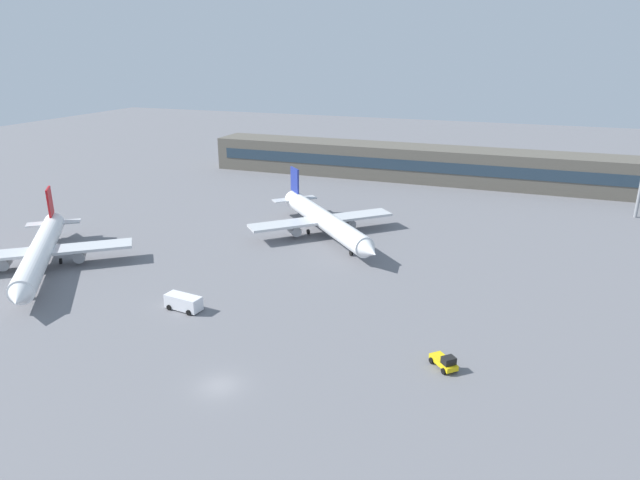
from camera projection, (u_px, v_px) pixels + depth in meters
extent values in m
plane|color=slate|center=(340.00, 259.00, 94.36)|extent=(400.00, 400.00, 0.00)
cube|color=#5B564C|center=(416.00, 163.00, 150.15)|extent=(115.23, 12.00, 9.00)
cube|color=#263847|center=(412.00, 166.00, 144.65)|extent=(109.46, 0.16, 2.80)
cylinder|color=white|center=(40.00, 252.00, 88.98)|extent=(23.25, 28.59, 3.53)
cone|color=white|center=(18.00, 298.00, 72.46)|extent=(5.03, 5.12, 3.35)
cone|color=white|center=(56.00, 220.00, 105.35)|extent=(4.11, 4.30, 2.47)
cube|color=red|center=(50.00, 202.00, 101.41)|extent=(2.77, 3.43, 5.11)
cube|color=silver|center=(54.00, 223.00, 103.01)|extent=(8.93, 7.74, 0.22)
cube|color=silver|center=(42.00, 251.00, 89.91)|extent=(24.75, 20.58, 0.46)
cylinder|color=gray|center=(5.00, 263.00, 88.78)|extent=(3.29, 3.49, 1.86)
cylinder|color=gray|center=(80.00, 255.00, 91.90)|extent=(3.29, 3.49, 1.86)
cylinder|color=black|center=(30.00, 296.00, 79.27)|extent=(0.86, 0.96, 0.93)
cylinder|color=black|center=(29.00, 264.00, 90.83)|extent=(0.86, 0.96, 0.93)
cylinder|color=black|center=(61.00, 261.00, 92.18)|extent=(0.86, 0.96, 0.93)
cylinder|color=white|center=(324.00, 220.00, 105.32)|extent=(26.01, 27.16, 3.59)
cone|color=white|center=(370.00, 251.00, 89.11)|extent=(5.19, 5.21, 3.41)
cone|color=white|center=(290.00, 197.00, 121.38)|extent=(4.29, 4.34, 2.51)
cube|color=navy|center=(295.00, 180.00, 117.46)|extent=(3.11, 3.25, 5.20)
cube|color=silver|center=(295.00, 199.00, 119.08)|extent=(8.68, 8.42, 0.23)
cube|color=silver|center=(322.00, 220.00, 106.23)|extent=(23.69, 22.79, 0.47)
cylinder|color=gray|center=(294.00, 230.00, 104.58)|extent=(3.45, 3.49, 1.89)
cylinder|color=gray|center=(349.00, 223.00, 108.76)|extent=(3.45, 3.49, 1.89)
cylinder|color=black|center=(351.00, 253.00, 95.82)|extent=(0.92, 0.95, 0.94)
cylinder|color=black|center=(308.00, 232.00, 106.92)|extent=(0.92, 0.95, 0.94)
cylinder|color=black|center=(332.00, 229.00, 108.73)|extent=(0.92, 0.95, 0.94)
cube|color=yellow|center=(443.00, 362.00, 62.19)|extent=(3.55, 3.65, 0.60)
cube|color=black|center=(449.00, 361.00, 61.19)|extent=(1.77, 1.76, 0.90)
cylinder|color=black|center=(444.00, 371.00, 60.96)|extent=(0.66, 0.68, 0.70)
cylinder|color=black|center=(455.00, 368.00, 61.52)|extent=(0.66, 0.68, 0.70)
cylinder|color=black|center=(431.00, 361.00, 63.05)|extent=(0.66, 0.68, 0.70)
cylinder|color=black|center=(443.00, 358.00, 63.62)|extent=(0.66, 0.68, 0.70)
cube|color=white|center=(183.00, 302.00, 75.76)|extent=(5.41, 2.62, 1.90)
cube|color=#1E2633|center=(195.00, 302.00, 74.73)|extent=(0.39, 1.91, 0.70)
cylinder|color=black|center=(189.00, 313.00, 74.41)|extent=(0.79, 0.37, 0.76)
cylinder|color=black|center=(199.00, 307.00, 76.12)|extent=(0.79, 0.37, 0.76)
cylinder|color=black|center=(169.00, 307.00, 75.90)|extent=(0.79, 0.37, 0.76)
cylinder|color=black|center=(179.00, 302.00, 77.61)|extent=(0.79, 0.37, 0.76)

